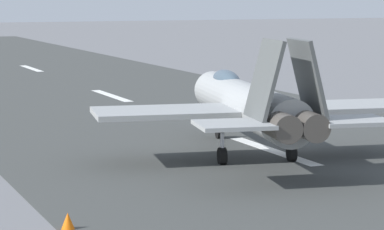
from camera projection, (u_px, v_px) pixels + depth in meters
The scene contains 4 objects.
ground_plane at pixel (274, 151), 40.99m from camera, with size 400.00×400.00×0.00m, color slate.
runway_strip at pixel (274, 151), 40.97m from camera, with size 240.00×26.00×0.02m.
fighter_jet at pixel (246, 103), 39.67m from camera, with size 17.67×14.59×5.66m.
marker_cone_near at pixel (68, 221), 27.31m from camera, with size 0.44×0.44×0.55m, color orange.
Camera 1 is at (-35.50, 19.58, 7.37)m, focal length 80.82 mm.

